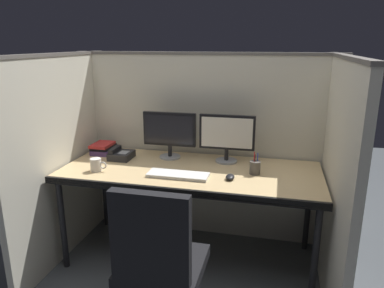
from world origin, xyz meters
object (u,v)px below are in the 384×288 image
(coffee_mug, at_px, (96,165))
(book_stack, at_px, (103,148))
(keyboard_main, at_px, (178,175))
(desk_phone, at_px, (121,155))
(office_chair, at_px, (161,287))
(desk, at_px, (190,176))
(pen_cup, at_px, (255,168))
(monitor_left, at_px, (170,132))
(computer_mouse, at_px, (230,177))
(monitor_right, at_px, (227,135))

(coffee_mug, height_order, book_stack, coffee_mug)
(keyboard_main, height_order, desk_phone, desk_phone)
(desk_phone, relative_size, book_stack, 0.85)
(office_chair, bearing_deg, keyboard_main, 89.08)
(desk, distance_m, pen_cup, 0.48)
(desk, distance_m, keyboard_main, 0.17)
(office_chair, distance_m, monitor_left, 1.27)
(keyboard_main, height_order, pen_cup, pen_cup)
(office_chair, distance_m, book_stack, 1.45)
(monitor_left, height_order, coffee_mug, monitor_left)
(keyboard_main, xyz_separation_m, computer_mouse, (0.36, 0.03, 0.01))
(computer_mouse, relative_size, coffee_mug, 0.76)
(desk_phone, xyz_separation_m, pen_cup, (1.08, -0.11, 0.02))
(computer_mouse, distance_m, pen_cup, 0.22)
(computer_mouse, bearing_deg, book_stack, 162.11)
(desk, distance_m, desk_phone, 0.63)
(monitor_left, height_order, monitor_right, same)
(monitor_left, bearing_deg, desk_phone, -162.74)
(pen_cup, distance_m, coffee_mug, 1.15)
(monitor_right, xyz_separation_m, book_stack, (-1.05, -0.01, -0.17))
(pen_cup, distance_m, book_stack, 1.31)
(office_chair, xyz_separation_m, monitor_left, (-0.27, 1.10, 0.59))
(pen_cup, bearing_deg, desk_phone, 174.27)
(monitor_left, distance_m, monitor_right, 0.46)
(monitor_left, height_order, desk_phone, monitor_left)
(book_stack, bearing_deg, desk, -16.27)
(monitor_left, height_order, book_stack, monitor_left)
(monitor_left, bearing_deg, keyboard_main, -65.80)
(monitor_right, height_order, computer_mouse, monitor_right)
(pen_cup, xyz_separation_m, book_stack, (-1.29, 0.22, -0.01))
(office_chair, bearing_deg, book_stack, 119.81)
(keyboard_main, xyz_separation_m, coffee_mug, (-0.61, -0.03, 0.04))
(office_chair, height_order, coffee_mug, office_chair)
(monitor_left, xyz_separation_m, computer_mouse, (0.54, -0.37, -0.20))
(computer_mouse, height_order, pen_cup, pen_cup)
(office_chair, bearing_deg, monitor_right, 71.65)
(keyboard_main, relative_size, desk_phone, 2.26)
(keyboard_main, bearing_deg, computer_mouse, 4.47)
(book_stack, bearing_deg, desk_phone, -28.04)
(monitor_right, bearing_deg, keyboard_main, -125.21)
(computer_mouse, bearing_deg, office_chair, -110.49)
(office_chair, relative_size, monitor_left, 2.27)
(monitor_left, relative_size, coffee_mug, 3.41)
(keyboard_main, bearing_deg, office_chair, -82.42)
(desk, bearing_deg, monitor_right, 46.43)
(pen_cup, bearing_deg, desk, -177.77)
(monitor_right, bearing_deg, office_chair, -99.84)
(desk, height_order, computer_mouse, computer_mouse)
(desk_phone, distance_m, pen_cup, 1.08)
(desk, relative_size, coffee_mug, 15.08)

